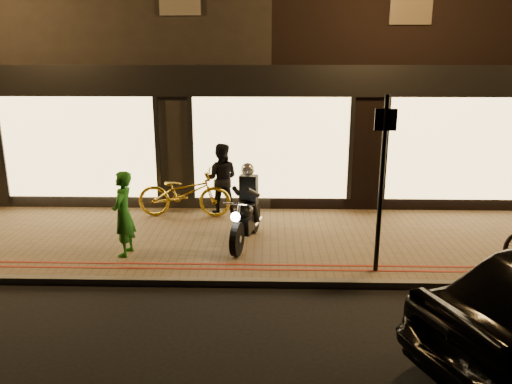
# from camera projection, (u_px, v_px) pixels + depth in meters

# --- Properties ---
(ground) EXTENTS (90.00, 90.00, 0.00)m
(ground) POSITION_uv_depth(u_px,v_px,m) (270.00, 288.00, 8.24)
(ground) COLOR black
(ground) RESTS_ON ground
(sidewalk) EXTENTS (50.00, 4.00, 0.12)m
(sidewalk) POSITION_uv_depth(u_px,v_px,m) (270.00, 241.00, 10.16)
(sidewalk) COLOR brown
(sidewalk) RESTS_ON ground
(kerb_stone) EXTENTS (50.00, 0.14, 0.12)m
(kerb_stone) POSITION_uv_depth(u_px,v_px,m) (270.00, 283.00, 8.28)
(kerb_stone) COLOR #59544C
(kerb_stone) RESTS_ON ground
(red_kerb_lines) EXTENTS (50.00, 0.26, 0.01)m
(red_kerb_lines) POSITION_uv_depth(u_px,v_px,m) (270.00, 267.00, 8.74)
(red_kerb_lines) COLOR maroon
(red_kerb_lines) RESTS_ON sidewalk
(building_row) EXTENTS (48.00, 10.11, 8.50)m
(building_row) POSITION_uv_depth(u_px,v_px,m) (271.00, 38.00, 15.78)
(building_row) COLOR black
(building_row) RESTS_ON ground
(motorcycle) EXTENTS (0.72, 1.92, 1.59)m
(motorcycle) POSITION_uv_depth(u_px,v_px,m) (246.00, 213.00, 9.75)
(motorcycle) COLOR black
(motorcycle) RESTS_ON sidewalk
(sign_post) EXTENTS (0.35, 0.09, 3.00)m
(sign_post) POSITION_uv_depth(u_px,v_px,m) (382.00, 176.00, 8.18)
(sign_post) COLOR black
(sign_post) RESTS_ON sidewalk
(bicycle_gold) EXTENTS (2.13, 0.77, 1.11)m
(bicycle_gold) POSITION_uv_depth(u_px,v_px,m) (184.00, 193.00, 11.37)
(bicycle_gold) COLOR gold
(bicycle_gold) RESTS_ON sidewalk
(person_green) EXTENTS (0.42, 0.60, 1.59)m
(person_green) POSITION_uv_depth(u_px,v_px,m) (123.00, 214.00, 9.10)
(person_green) COLOR #206D1D
(person_green) RESTS_ON sidewalk
(person_dark) EXTENTS (0.84, 0.67, 1.66)m
(person_dark) POSITION_uv_depth(u_px,v_px,m) (221.00, 179.00, 11.55)
(person_dark) COLOR black
(person_dark) RESTS_ON sidewalk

